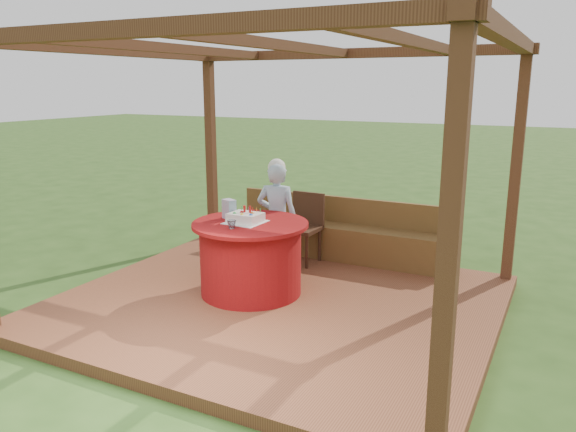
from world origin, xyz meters
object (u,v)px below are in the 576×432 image
Objects in this scene: table at (251,257)px; gift_bag at (229,209)px; elderly_woman at (277,216)px; chair at (304,223)px; bench at (338,238)px; birthday_cake at (245,218)px; drinking_glass at (232,224)px.

gift_bag is at bearing 171.30° from table.
chair is at bearing 80.54° from elderly_woman.
bench is 2.35× the size of table.
elderly_woman is at bearing 92.03° from birthday_cake.
birthday_cake is 1.87× the size of gift_bag.
table is (-0.36, -1.67, 0.15)m from bench.
elderly_woman is (-0.07, 0.75, 0.30)m from table.
elderly_woman is 1.08m from drinking_glass.
chair is (0.02, 1.32, 0.10)m from table.
drinking_glass reaches higher than table.
gift_bag is at bearing -112.12° from bench.
table is 1.41× the size of chair.
chair is at bearing 89.08° from table.
drinking_glass reaches higher than bench.
bench is at bearing 92.66° from gift_bag.
birthday_cake is at bearing 9.51° from gift_bag.
chair is 0.64× the size of elderly_woman.
birthday_cake reaches higher than chair.
bench is 13.75× the size of gift_bag.
bench is 3.32× the size of chair.
birthday_cake reaches higher than bench.
birthday_cake is (0.03, -0.78, 0.15)m from elderly_woman.
gift_bag reaches higher than chair.
gift_bag is (-0.32, -1.27, 0.41)m from chair.
chair is (-0.34, -0.35, 0.24)m from bench.
birthday_cake is (-0.41, -1.69, 0.60)m from bench.
bench is at bearing 77.81° from table.
birthday_cake is at bearing -103.50° from bench.
drinking_glass is (0.04, -1.07, 0.14)m from elderly_woman.
birthday_cake is at bearing -87.97° from elderly_woman.
table is at bearing -84.44° from elderly_woman.
chair is 9.36× the size of drinking_glass.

